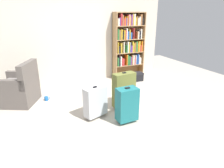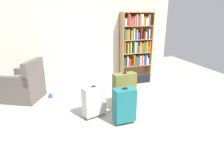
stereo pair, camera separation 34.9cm
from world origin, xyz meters
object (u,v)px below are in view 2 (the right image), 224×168
armchair (25,86)px  suitcase_silver (94,101)px  suitcase_olive (124,90)px  storage_box (141,78)px  bookshelf (136,43)px  mug (51,96)px  suitcase_teal (124,105)px

armchair → suitcase_silver: bearing=-44.2°
suitcase_olive → storage_box: bearing=52.7°
bookshelf → storage_box: bookshelf is taller
suitcase_silver → mug: bearing=123.9°
suitcase_teal → bookshelf: bearing=61.8°
armchair → suitcase_silver: (1.27, -1.24, 0.00)m
suitcase_silver → bookshelf: bearing=48.8°
armchair → suitcase_silver: armchair is taller
mug → bookshelf: bearing=17.9°
mug → suitcase_olive: bearing=-35.3°
suitcase_teal → mug: bearing=128.7°
bookshelf → armchair: (-2.96, -0.69, -0.70)m
mug → suitcase_olive: size_ratio=0.16×
suitcase_olive → suitcase_teal: bearing=-111.2°
suitcase_silver → suitcase_teal: bearing=-40.1°
mug → suitcase_teal: size_ratio=0.18×
mug → suitcase_silver: bearing=-56.1°
armchair → suitcase_teal: size_ratio=1.42×
armchair → mug: size_ratio=7.81×
suitcase_silver → suitcase_olive: suitcase_olive is taller
armchair → suitcase_olive: size_ratio=1.23×
storage_box → bookshelf: bearing=88.9°
storage_box → suitcase_teal: bearing=-123.4°
armchair → storage_box: 2.97m
bookshelf → mug: bookshelf is taller
armchair → mug: 0.59m
mug → suitcase_teal: suitcase_teal is taller
armchair → suitcase_olive: bearing=-29.8°
mug → storage_box: (2.44, 0.35, 0.08)m
armchair → suitcase_teal: 2.36m
mug → suitcase_olive: 1.76m
storage_box → suitcase_teal: (-1.23, -1.87, 0.22)m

